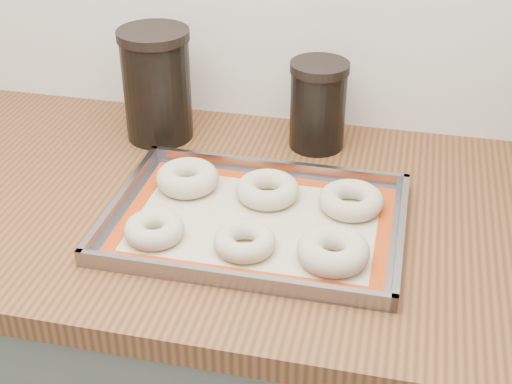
% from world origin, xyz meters
% --- Properties ---
extents(countertop, '(3.06, 0.68, 0.04)m').
position_xyz_m(countertop, '(0.00, 1.68, 0.88)').
color(countertop, brown).
rests_on(countertop, cabinet).
extents(baking_tray, '(0.46, 0.33, 0.03)m').
position_xyz_m(baking_tray, '(-0.17, 1.62, 0.91)').
color(baking_tray, gray).
rests_on(baking_tray, countertop).
extents(baking_mat, '(0.42, 0.29, 0.00)m').
position_xyz_m(baking_mat, '(-0.17, 1.62, 0.90)').
color(baking_mat, '#C6B793').
rests_on(baking_mat, baking_tray).
extents(bagel_front_left, '(0.10, 0.10, 0.03)m').
position_xyz_m(bagel_front_left, '(-0.31, 1.54, 0.92)').
color(bagel_front_left, '#BFB294').
rests_on(bagel_front_left, baking_mat).
extents(bagel_front_mid, '(0.10, 0.10, 0.03)m').
position_xyz_m(bagel_front_mid, '(-0.17, 1.54, 0.92)').
color(bagel_front_mid, '#BFB294').
rests_on(bagel_front_mid, baking_mat).
extents(bagel_front_right, '(0.12, 0.12, 0.04)m').
position_xyz_m(bagel_front_right, '(-0.04, 1.54, 0.92)').
color(bagel_front_right, '#BFB294').
rests_on(bagel_front_right, baking_mat).
extents(bagel_back_left, '(0.11, 0.11, 0.04)m').
position_xyz_m(bagel_back_left, '(-0.31, 1.69, 0.92)').
color(bagel_back_left, '#BFB294').
rests_on(bagel_back_left, baking_mat).
extents(bagel_back_mid, '(0.11, 0.11, 0.03)m').
position_xyz_m(bagel_back_mid, '(-0.17, 1.69, 0.92)').
color(bagel_back_mid, '#BFB294').
rests_on(bagel_back_mid, baking_mat).
extents(bagel_back_right, '(0.13, 0.13, 0.03)m').
position_xyz_m(bagel_back_right, '(-0.03, 1.69, 0.92)').
color(bagel_back_right, '#BFB294').
rests_on(bagel_back_right, baking_mat).
extents(canister_left, '(0.13, 0.13, 0.21)m').
position_xyz_m(canister_left, '(-0.42, 1.87, 1.01)').
color(canister_left, black).
rests_on(canister_left, countertop).
extents(canister_mid, '(0.11, 0.11, 0.17)m').
position_xyz_m(canister_mid, '(-0.12, 1.90, 0.98)').
color(canister_mid, black).
rests_on(canister_mid, countertop).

